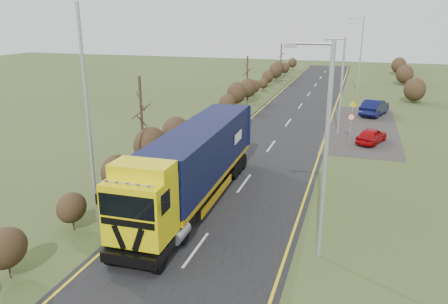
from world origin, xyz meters
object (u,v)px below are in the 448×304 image
car_blue_sedan (375,107)px  streetlight_near (324,145)px  car_red_hatchback (372,136)px  speed_sign (351,121)px  lorry (195,162)px

car_blue_sedan → streetlight_near: size_ratio=0.55×
car_red_hatchback → car_blue_sedan: 10.58m
car_red_hatchback → speed_sign: bearing=2.3°
car_blue_sedan → lorry: bearing=86.7°
car_red_hatchback → lorry: bearing=79.7°
lorry → car_red_hatchback: lorry is taller
lorry → car_blue_sedan: bearing=68.4°
car_red_hatchback → speed_sign: 1.94m
lorry → car_red_hatchback: (9.00, 14.60, -1.69)m
lorry → car_blue_sedan: lorry is taller
lorry → car_red_hatchback: 17.23m
lorry → speed_sign: (7.37, 15.16, -0.81)m
car_red_hatchback → streetlight_near: size_ratio=0.41×
lorry → car_blue_sedan: (9.39, 25.16, -1.50)m
lorry → speed_sign: size_ratio=6.76×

